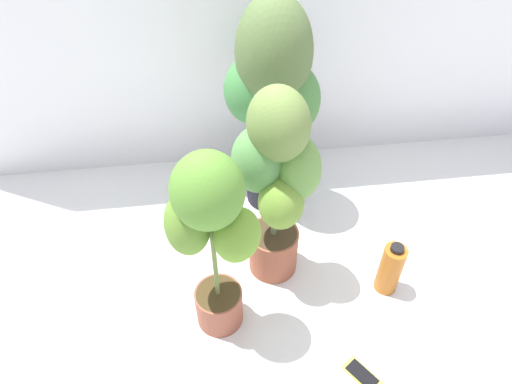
% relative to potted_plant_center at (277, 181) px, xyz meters
% --- Properties ---
extents(ground_plane, '(8.00, 8.00, 0.00)m').
position_rel_potted_plant_center_xyz_m(ground_plane, '(0.04, -0.08, -0.52)').
color(ground_plane, silver).
rests_on(ground_plane, ground).
extents(potted_plant_center, '(0.32, 0.33, 0.90)m').
position_rel_potted_plant_center_xyz_m(potted_plant_center, '(0.00, 0.00, 0.00)').
color(potted_plant_center, '#9B533A').
rests_on(potted_plant_center, ground).
extents(potted_plant_front_left, '(0.35, 0.25, 0.84)m').
position_rel_potted_plant_center_xyz_m(potted_plant_front_left, '(-0.25, -0.22, 0.00)').
color(potted_plant_front_left, '#97503B').
rests_on(potted_plant_front_left, ground).
extents(potted_plant_back_center, '(0.47, 0.43, 1.02)m').
position_rel_potted_plant_center_xyz_m(potted_plant_back_center, '(0.05, 0.44, 0.11)').
color(potted_plant_back_center, black).
rests_on(potted_plant_back_center, ground).
extents(cell_phone, '(0.14, 0.16, 0.01)m').
position_rel_potted_plant_center_xyz_m(cell_phone, '(0.25, -0.52, -0.51)').
color(cell_phone, '#CDD34A').
rests_on(cell_phone, ground).
extents(nutrient_bottle, '(0.09, 0.09, 0.27)m').
position_rel_potted_plant_center_xyz_m(nutrient_bottle, '(0.45, -0.16, -0.39)').
color(nutrient_bottle, '#B6631C').
rests_on(nutrient_bottle, ground).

